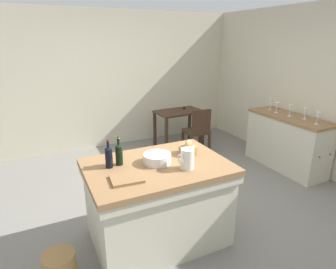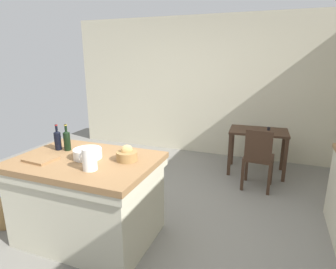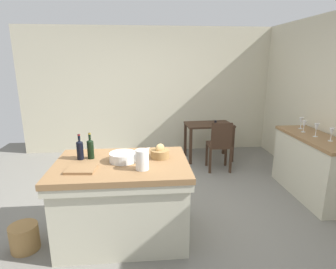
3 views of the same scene
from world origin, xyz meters
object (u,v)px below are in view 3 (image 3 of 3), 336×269
(side_cabinet, at_px, (312,166))
(wash_bowl, at_px, (123,157))
(bread_basket, at_px, (160,153))
(wine_bottle_dark, at_px, (90,148))
(wooden_chair, at_px, (220,144))
(wine_glass_middle, at_px, (316,128))
(cutting_board, at_px, (81,169))
(wine_glass_far_right, at_px, (301,121))
(island_table, at_px, (123,197))
(pitcher, at_px, (142,159))
(wicker_hamper, at_px, (24,237))
(writing_desk, at_px, (209,129))
(wine_glass_right, at_px, (304,124))
(wine_bottle_amber, at_px, (80,149))
(wine_glass_left, at_px, (332,132))

(side_cabinet, relative_size, wash_bowl, 5.02)
(bread_basket, bearing_deg, wine_bottle_dark, 176.51)
(wooden_chair, xyz_separation_m, wine_glass_middle, (1.06, -1.04, 0.53))
(cutting_board, distance_m, wine_glass_far_right, 3.38)
(cutting_board, bearing_deg, wine_glass_middle, 17.20)
(island_table, height_order, cutting_board, cutting_board)
(cutting_board, bearing_deg, wooden_chair, 45.28)
(pitcher, bearing_deg, side_cabinet, 21.45)
(wicker_hamper, bearing_deg, writing_desk, 45.25)
(bread_basket, height_order, wine_glass_far_right, wine_glass_far_right)
(writing_desk, relative_size, wine_glass_right, 5.46)
(pitcher, relative_size, wine_glass_middle, 1.30)
(wine_bottle_amber, height_order, wine_glass_middle, wine_bottle_amber)
(wash_bowl, relative_size, wine_glass_left, 1.59)
(wine_glass_far_right, bearing_deg, wine_glass_left, -89.13)
(wine_glass_middle, bearing_deg, writing_desk, 123.61)
(pitcher, height_order, cutting_board, pitcher)
(bread_basket, height_order, wine_glass_middle, wine_glass_middle)
(cutting_board, bearing_deg, writing_desk, 53.87)
(writing_desk, bearing_deg, island_table, -122.23)
(wooden_chair, xyz_separation_m, wine_glass_left, (1.13, -1.27, 0.52))
(side_cabinet, height_order, bread_basket, bread_basket)
(pitcher, relative_size, wine_glass_right, 1.43)
(wine_glass_far_right, bearing_deg, wine_glass_right, -109.90)
(wash_bowl, height_order, wine_glass_middle, wine_glass_middle)
(wash_bowl, relative_size, wine_glass_right, 1.65)
(wine_glass_middle, bearing_deg, wine_bottle_amber, -168.84)
(wooden_chair, xyz_separation_m, wicker_hamper, (-2.60, -1.94, -0.35))
(side_cabinet, relative_size, wine_bottle_dark, 4.91)
(wine_bottle_amber, bearing_deg, bread_basket, -1.68)
(bread_basket, bearing_deg, wine_glass_right, 22.14)
(writing_desk, height_order, cutting_board, cutting_board)
(wine_glass_right, bearing_deg, wine_bottle_amber, -164.16)
(island_table, xyz_separation_m, wine_glass_left, (2.70, 0.52, 0.54))
(wash_bowl, bearing_deg, wine_glass_right, 20.54)
(bread_basket, distance_m, cutting_board, 0.85)
(wash_bowl, xyz_separation_m, wine_glass_middle, (2.62, 0.71, 0.09))
(wash_bowl, xyz_separation_m, wine_bottle_dark, (-0.36, 0.13, 0.07))
(side_cabinet, bearing_deg, wicker_hamper, -166.33)
(wash_bowl, bearing_deg, wine_bottle_amber, 167.18)
(pitcher, height_order, wash_bowl, pitcher)
(wooden_chair, distance_m, wine_bottle_amber, 2.66)
(bread_basket, bearing_deg, writing_desk, 64.33)
(island_table, relative_size, writing_desk, 1.52)
(cutting_board, distance_m, wine_glass_middle, 3.16)
(wine_glass_far_right, bearing_deg, wine_bottle_amber, -160.99)
(island_table, bearing_deg, pitcher, -44.48)
(wine_bottle_dark, height_order, wine_glass_middle, wine_bottle_dark)
(pitcher, bearing_deg, island_table, 135.52)
(island_table, relative_size, wash_bowl, 5.03)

